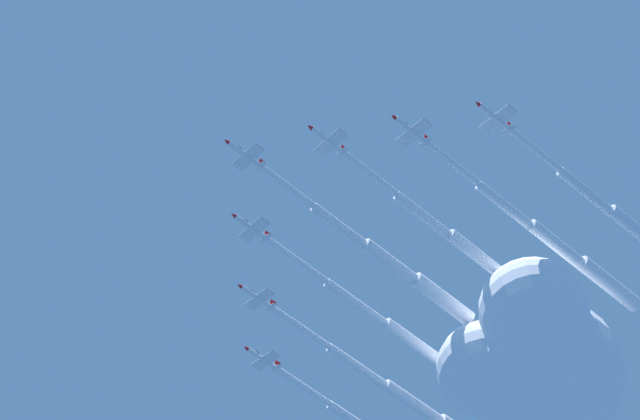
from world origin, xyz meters
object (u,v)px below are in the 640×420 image
at_px(jet_lead, 395,265).
at_px(jet_starboard_mid, 420,407).
at_px(jet_starboard_inner, 422,348).
at_px(jet_port_outer, 640,233).
at_px(jet_port_inner, 481,258).
at_px(jet_port_mid, 562,248).

relative_size(jet_lead, jet_starboard_mid, 0.87).
bearing_deg(jet_starboard_inner, jet_port_outer, 54.89).
relative_size(jet_port_inner, jet_port_outer, 1.00).
height_order(jet_lead, jet_starboard_inner, jet_starboard_inner).
xyz_separation_m(jet_starboard_inner, jet_port_outer, (31.21, 44.39, 1.55)).
xyz_separation_m(jet_starboard_inner, jet_port_mid, (27.11, 27.82, 0.71)).
height_order(jet_lead, jet_port_mid, jet_port_mid).
bearing_deg(jet_lead, jet_starboard_mid, 166.78).
bearing_deg(jet_lead, jet_starboard_inner, 160.06).
height_order(jet_port_inner, jet_port_mid, jet_port_inner).
bearing_deg(jet_starboard_inner, jet_port_mid, 45.74).
bearing_deg(jet_lead, jet_port_inner, 84.04).
relative_size(jet_port_inner, jet_starboard_mid, 0.91).
relative_size(jet_starboard_inner, jet_port_mid, 1.11).
xyz_separation_m(jet_lead, jet_starboard_mid, (-37.95, 8.91, -0.45)).
distance_m(jet_port_inner, jet_port_mid, 17.37).
bearing_deg(jet_starboard_inner, jet_lead, -19.94).
distance_m(jet_starboard_inner, jet_starboard_mid, 16.45).
relative_size(jet_port_mid, jet_starboard_mid, 0.91).
height_order(jet_port_mid, jet_starboard_mid, jet_port_mid).
bearing_deg(jet_port_inner, jet_starboard_mid, -166.28).
xyz_separation_m(jet_starboard_inner, jet_starboard_mid, (-16.40, 1.09, -0.64)).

